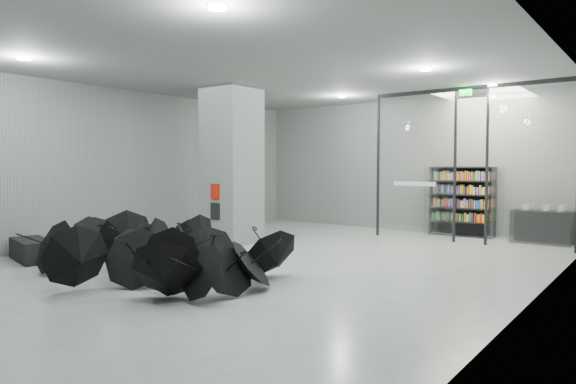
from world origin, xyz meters
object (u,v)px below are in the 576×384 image
Objects in this scene: bookshelf at (461,201)px; umbrella_cluster at (157,258)px; bench at (32,250)px; column at (232,165)px; shop_counter at (542,227)px.

umbrella_cluster is at bearing -110.83° from bookshelf.
umbrella_cluster is at bearing 24.73° from bench.
umbrella_cluster is (1.65, -3.73, -1.69)m from column.
umbrella_cluster reaches higher than shop_counter.
bench is (-1.58, -4.41, -1.78)m from column.
bookshelf reaches higher than umbrella_cluster.
bookshelf is 8.93m from umbrella_cluster.
bench is at bearing -168.09° from umbrella_cluster.
shop_counter is at bearing -6.94° from bookshelf.
column is 6.54m from bookshelf.
bookshelf is 0.35× the size of umbrella_cluster.
umbrella_cluster is at bearing -120.22° from shop_counter.
umbrella_cluster is (-4.82, -8.34, -0.11)m from shop_counter.
bench is 0.25× the size of umbrella_cluster.
bench is at bearing -109.71° from column.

